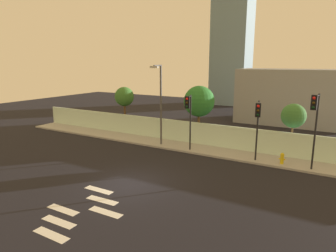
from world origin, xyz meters
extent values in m
plane|color=black|center=(0.00, 0.00, 0.00)|extent=(80.00, 80.00, 0.00)
cube|color=#9C9C9C|center=(0.00, 8.20, 0.07)|extent=(36.00, 2.40, 0.15)
cube|color=silver|center=(0.00, 9.49, 1.05)|extent=(36.00, 0.18, 1.80)
cube|color=silver|center=(0.45, -5.80, 0.00)|extent=(1.80, 0.45, 0.01)
cube|color=silver|center=(-0.10, -4.95, 0.00)|extent=(1.81, 0.47, 0.01)
cube|color=silver|center=(-0.82, -4.10, 0.00)|extent=(1.80, 0.46, 0.01)
cube|color=silver|center=(1.10, -3.25, 0.00)|extent=(1.81, 0.46, 0.01)
cube|color=silver|center=(0.11, -2.40, 0.00)|extent=(1.82, 0.52, 0.01)
cube|color=silver|center=(-0.92, -1.55, 0.00)|extent=(1.80, 0.45, 0.01)
cylinder|color=black|center=(8.92, 7.55, 2.58)|extent=(0.12, 0.12, 4.87)
cylinder|color=black|center=(8.83, 7.07, 4.92)|extent=(0.24, 0.98, 0.08)
cube|color=black|center=(8.75, 6.59, 4.57)|extent=(0.37, 0.25, 0.90)
sphere|color=red|center=(8.73, 6.47, 4.84)|extent=(0.18, 0.18, 0.18)
sphere|color=#33260A|center=(8.73, 6.47, 4.56)|extent=(0.18, 0.18, 0.18)
sphere|color=black|center=(8.73, 6.47, 4.28)|extent=(0.18, 0.18, 0.18)
cylinder|color=black|center=(5.32, 7.55, 2.26)|extent=(0.12, 0.12, 4.21)
cylinder|color=black|center=(5.47, 6.89, 4.26)|extent=(0.36, 1.34, 0.08)
cube|color=black|center=(5.61, 6.23, 3.91)|extent=(0.37, 0.27, 0.90)
sphere|color=red|center=(5.63, 6.11, 4.18)|extent=(0.18, 0.18, 0.18)
sphere|color=#33260A|center=(5.63, 6.11, 3.90)|extent=(0.18, 0.18, 0.18)
sphere|color=black|center=(5.63, 6.11, 3.62)|extent=(0.18, 0.18, 0.18)
cylinder|color=black|center=(0.20, 7.55, 2.31)|extent=(0.12, 0.12, 4.32)
cylinder|color=black|center=(0.30, 7.05, 4.37)|extent=(0.29, 1.01, 0.08)
cube|color=black|center=(0.41, 6.56, 4.02)|extent=(0.37, 0.27, 0.90)
sphere|color=red|center=(0.43, 6.44, 4.29)|extent=(0.18, 0.18, 0.18)
sphere|color=#33260A|center=(0.43, 6.44, 4.01)|extent=(0.18, 0.18, 0.18)
sphere|color=black|center=(0.43, 6.44, 3.73)|extent=(0.18, 0.18, 0.18)
cylinder|color=#4C4C51|center=(-2.59, 7.75, 3.42)|extent=(0.16, 0.16, 6.55)
cylinder|color=#4C4C51|center=(-2.33, 6.85, 6.65)|extent=(0.62, 1.83, 0.10)
cube|color=beige|center=(-2.07, 5.95, 6.55)|extent=(0.64, 0.40, 0.16)
cylinder|color=gold|center=(7.08, 7.65, 0.45)|extent=(0.24, 0.24, 0.59)
sphere|color=gold|center=(7.08, 7.65, 0.78)|extent=(0.26, 0.26, 0.26)
cylinder|color=gold|center=(6.91, 7.65, 0.48)|extent=(0.10, 0.09, 0.09)
cylinder|color=gold|center=(7.25, 7.65, 0.48)|extent=(0.10, 0.09, 0.09)
cylinder|color=brown|center=(-8.77, 10.77, 1.49)|extent=(0.19, 0.19, 2.98)
sphere|color=#386F2C|center=(-8.77, 10.77, 3.51)|extent=(1.93, 1.93, 1.93)
cylinder|color=brown|center=(-0.55, 10.77, 1.41)|extent=(0.21, 0.21, 2.83)
sphere|color=#29742E|center=(-0.55, 10.77, 3.57)|extent=(2.69, 2.69, 2.69)
cylinder|color=brown|center=(7.17, 10.77, 1.24)|extent=(0.15, 0.15, 2.48)
sphere|color=#397536|center=(7.17, 10.77, 2.98)|extent=(1.82, 1.82, 1.82)
cube|color=gray|center=(5.10, 23.49, 3.07)|extent=(11.36, 6.00, 6.13)
camera|label=1|loc=(10.10, -12.87, 6.91)|focal=31.91mm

